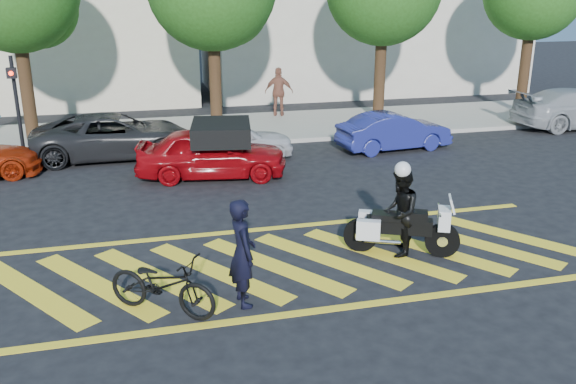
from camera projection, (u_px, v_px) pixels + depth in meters
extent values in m
plane|color=black|center=(304.00, 262.00, 11.99)|extent=(90.00, 90.00, 0.00)
cube|color=#9E998E|center=(217.00, 130.00, 23.00)|extent=(60.00, 5.00, 0.15)
cube|color=yellow|center=(33.00, 292.00, 10.81)|extent=(2.43, 3.21, 0.01)
cube|color=yellow|center=(97.00, 285.00, 11.07)|extent=(2.43, 3.21, 0.01)
cube|color=yellow|center=(159.00, 278.00, 11.33)|extent=(2.43, 3.21, 0.01)
cube|color=yellow|center=(218.00, 271.00, 11.59)|extent=(2.43, 3.21, 0.01)
cube|color=yellow|center=(274.00, 265.00, 11.85)|extent=(2.43, 3.21, 0.01)
cube|color=yellow|center=(328.00, 259.00, 12.11)|extent=(2.43, 3.21, 0.01)
cube|color=yellow|center=(379.00, 254.00, 12.37)|extent=(2.43, 3.21, 0.01)
cube|color=yellow|center=(429.00, 248.00, 12.63)|extent=(2.43, 3.21, 0.01)
cube|color=yellow|center=(476.00, 243.00, 12.89)|extent=(2.43, 3.21, 0.01)
cube|color=yellow|center=(522.00, 238.00, 13.15)|extent=(2.43, 3.21, 0.01)
cube|color=yellow|center=(334.00, 309.00, 10.25)|extent=(12.00, 0.20, 0.01)
cube|color=yellow|center=(281.00, 227.00, 13.74)|extent=(12.00, 0.20, 0.01)
cylinder|color=black|center=(26.00, 85.00, 20.85)|extent=(0.44, 0.44, 4.00)
sphere|color=#255416|center=(36.00, 8.00, 20.47)|extent=(2.73, 2.73, 2.73)
cylinder|color=black|center=(215.00, 78.00, 22.39)|extent=(0.44, 0.44, 4.00)
sphere|color=#255416|center=(228.00, 5.00, 21.99)|extent=(2.99, 2.99, 2.99)
cylinder|color=black|center=(380.00, 73.00, 23.92)|extent=(0.44, 0.44, 4.00)
sphere|color=#255416|center=(394.00, 4.00, 23.53)|extent=(2.86, 2.86, 2.86)
cylinder|color=black|center=(525.00, 68.00, 25.46)|extent=(0.44, 0.44, 4.00)
sphere|color=#255416|center=(540.00, 5.00, 25.08)|extent=(2.60, 2.60, 2.60)
cylinder|color=black|center=(18.00, 108.00, 18.96)|extent=(0.12, 0.12, 3.20)
cube|color=black|center=(11.00, 73.00, 18.42)|extent=(0.28, 0.18, 0.32)
sphere|color=#FF260C|center=(11.00, 73.00, 18.33)|extent=(0.14, 0.14, 0.14)
imported|color=black|center=(242.00, 253.00, 10.14)|extent=(0.52, 0.73, 1.88)
imported|color=black|center=(162.00, 284.00, 9.97)|extent=(2.00, 1.70, 1.03)
cylinder|color=black|center=(360.00, 235.00, 12.43)|extent=(0.69, 0.42, 0.69)
cylinder|color=silver|center=(360.00, 235.00, 12.43)|extent=(0.26, 0.24, 0.21)
cylinder|color=black|center=(442.00, 240.00, 12.15)|extent=(0.69, 0.42, 0.69)
cylinder|color=silver|center=(442.00, 240.00, 12.15)|extent=(0.26, 0.24, 0.21)
cube|color=black|center=(399.00, 225.00, 12.22)|extent=(1.30, 0.79, 0.31)
cube|color=black|center=(416.00, 217.00, 12.10)|extent=(0.56, 0.48, 0.23)
cube|color=black|center=(386.00, 216.00, 12.20)|extent=(0.67, 0.56, 0.13)
cube|color=silver|center=(444.00, 219.00, 12.00)|extent=(0.39, 0.49, 0.42)
cube|color=silver|center=(370.00, 220.00, 12.58)|extent=(0.50, 0.37, 0.40)
cube|color=silver|center=(368.00, 230.00, 12.08)|extent=(0.50, 0.37, 0.40)
imported|color=black|center=(400.00, 212.00, 12.11)|extent=(0.98, 1.07, 1.79)
imported|color=#93060C|center=(212.00, 153.00, 17.21)|extent=(4.42, 2.35, 1.43)
imported|color=black|center=(115.00, 136.00, 19.27)|extent=(5.08, 2.39, 1.40)
imported|color=silver|center=(232.00, 140.00, 18.93)|extent=(3.92, 1.92, 1.29)
imported|color=navy|center=(394.00, 131.00, 20.22)|extent=(3.90, 1.73, 1.25)
imported|color=#925642|center=(279.00, 92.00, 24.86)|extent=(1.24, 0.78, 1.96)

